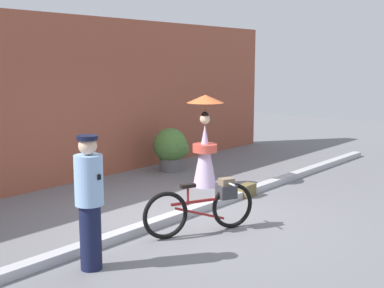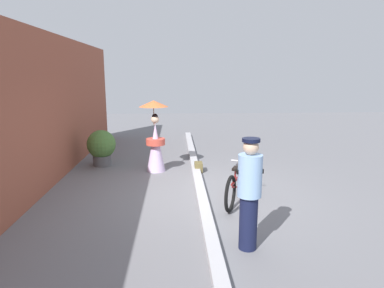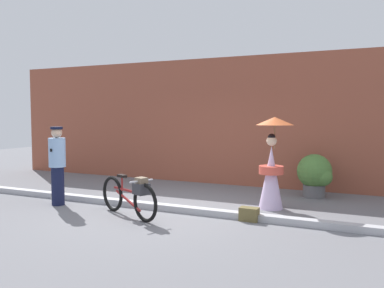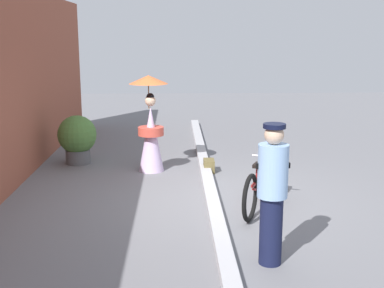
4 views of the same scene
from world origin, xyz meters
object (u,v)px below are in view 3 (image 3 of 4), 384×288
object	(u,v)px
bicycle_near_officer	(130,195)
potted_plant_by_door	(315,174)
person_with_parasol	(272,164)
backpack_on_pavement	(249,214)
person_officer	(57,164)

from	to	relation	value
bicycle_near_officer	potted_plant_by_door	bearing A→B (deg)	49.12
bicycle_near_officer	potted_plant_by_door	xyz separation A→B (m)	(2.83, 3.27, 0.13)
person_with_parasol	potted_plant_by_door	world-z (taller)	person_with_parasol
person_with_parasol	backpack_on_pavement	distance (m)	1.36
person_with_parasol	backpack_on_pavement	xyz separation A→B (m)	(-0.13, -1.12, -0.77)
person_officer	backpack_on_pavement	world-z (taller)	person_officer
person_officer	backpack_on_pavement	size ratio (longest dim) A/B	4.91
person_officer	person_with_parasol	bearing A→B (deg)	20.64
person_with_parasol	potted_plant_by_door	xyz separation A→B (m)	(0.65, 1.50, -0.36)
bicycle_near_officer	backpack_on_pavement	distance (m)	2.17
person_officer	backpack_on_pavement	bearing A→B (deg)	6.20
person_officer	person_with_parasol	world-z (taller)	person_with_parasol
bicycle_near_officer	potted_plant_by_door	size ratio (longest dim) A/B	1.68
backpack_on_pavement	potted_plant_by_door	bearing A→B (deg)	73.49
bicycle_near_officer	potted_plant_by_door	world-z (taller)	potted_plant_by_door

